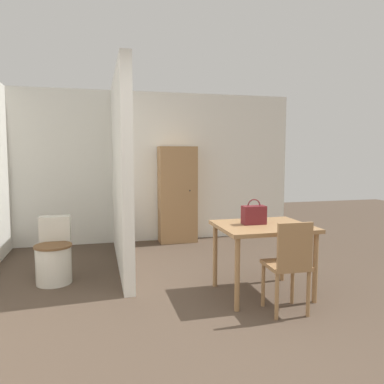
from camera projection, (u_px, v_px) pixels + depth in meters
ground_plane at (222, 378)px, 2.48m from camera, size 16.00×16.00×0.00m
wall_back at (144, 167)px, 6.31m from camera, size 5.17×0.12×2.50m
partition_wall at (120, 171)px, 4.94m from camera, size 0.12×2.48×2.50m
dining_table at (263, 233)px, 3.91m from camera, size 0.95×0.80×0.75m
wooden_chair at (289, 263)px, 3.43m from camera, size 0.38×0.38×0.88m
toilet at (54, 256)px, 4.33m from camera, size 0.42×0.57×0.74m
handbag at (254, 215)px, 3.92m from camera, size 0.24×0.13×0.27m
wooden_cabinet at (177, 195)px, 6.25m from camera, size 0.62×0.36×1.60m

